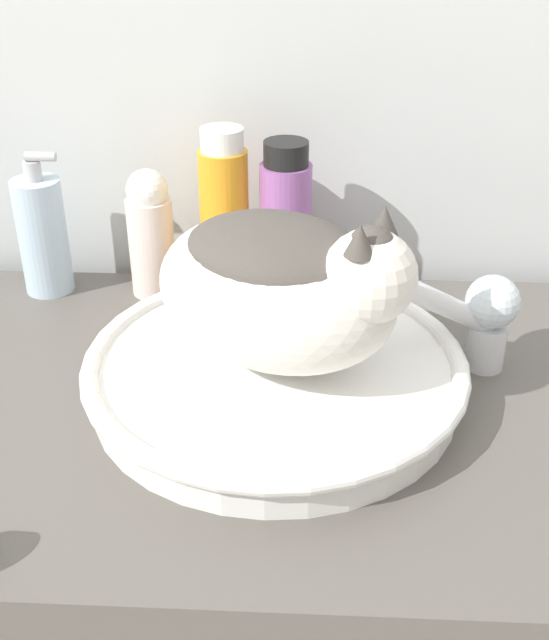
# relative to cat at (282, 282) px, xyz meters

# --- Properties ---
(wall_back) EXTENTS (8.00, 0.05, 2.40)m
(wall_back) POSITION_rel_cat_xyz_m (-0.05, 0.34, 0.21)
(wall_back) COLOR silver
(wall_back) RESTS_ON ground_plane
(sink_basin) EXTENTS (0.41, 0.41, 0.05)m
(sink_basin) POSITION_rel_cat_xyz_m (-0.01, 0.00, -0.11)
(sink_basin) COLOR white
(sink_basin) RESTS_ON vanity_counter
(cat) EXTENTS (0.32, 0.35, 0.18)m
(cat) POSITION_rel_cat_xyz_m (0.00, 0.00, 0.00)
(cat) COLOR silver
(cat) RESTS_ON sink_basin
(faucet) EXTENTS (0.15, 0.07, 0.13)m
(faucet) POSITION_rel_cat_xyz_m (0.22, 0.06, -0.07)
(faucet) COLOR silver
(faucet) RESTS_ON vanity_counter
(shampoo_bottle_tall) EXTENTS (0.06, 0.06, 0.22)m
(shampoo_bottle_tall) POSITION_rel_cat_xyz_m (-0.08, 0.23, -0.03)
(shampoo_bottle_tall) COLOR orange
(shampoo_bottle_tall) RESTS_ON vanity_counter
(mouthwash_bottle) EXTENTS (0.07, 0.07, 0.21)m
(mouthwash_bottle) POSITION_rel_cat_xyz_m (-0.01, 0.23, -0.04)
(mouthwash_bottle) COLOR #93569E
(mouthwash_bottle) RESTS_ON vanity_counter
(lotion_bottle_white) EXTENTS (0.06, 0.06, 0.17)m
(lotion_bottle_white) POSITION_rel_cat_xyz_m (-0.18, 0.23, -0.05)
(lotion_bottle_white) COLOR silver
(lotion_bottle_white) RESTS_ON vanity_counter
(soap_pump_bottle) EXTENTS (0.06, 0.06, 0.19)m
(soap_pump_bottle) POSITION_rel_cat_xyz_m (-0.32, 0.23, -0.06)
(soap_pump_bottle) COLOR silver
(soap_pump_bottle) RESTS_ON vanity_counter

